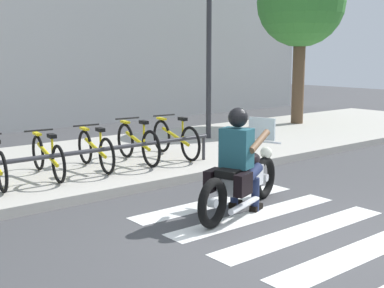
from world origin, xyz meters
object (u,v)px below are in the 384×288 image
motorcycle (242,179)px  bike_rack (88,153)px  bicycle_3 (95,150)px  street_lamp (209,21)px  bicycle_5 (175,138)px  bicycle_2 (48,156)px  rider (239,153)px  bicycle_4 (138,143)px  tree_near_rack (301,4)px

motorcycle → bike_rack: motorcycle is taller
bicycle_3 → street_lamp: bearing=19.3°
bicycle_5 → street_lamp: 3.31m
motorcycle → bicycle_2: size_ratio=1.25×
bicycle_5 → street_lamp: (1.96, 1.29, 2.34)m
bicycle_3 → bicycle_5: size_ratio=0.92×
bicycle_2 → bicycle_3: bicycle_3 is taller
bicycle_3 → bicycle_5: bicycle_5 is taller
rider → bike_rack: size_ratio=0.29×
motorcycle → street_lamp: bearing=54.1°
bicycle_2 → bicycle_4: size_ratio=1.00×
street_lamp → motorcycle: bearing=-125.9°
bicycle_2 → tree_near_rack: size_ratio=0.35×
bicycle_3 → tree_near_rack: tree_near_rack is taller
tree_near_rack → bike_rack: bearing=-164.0°
bicycle_3 → bicycle_4: size_ratio=0.94×
tree_near_rack → motorcycle: bearing=-145.6°
motorcycle → bicycle_3: (-0.60, 2.97, 0.04)m
motorcycle → bicycle_4: (0.26, 2.97, 0.06)m
motorcycle → bicycle_5: size_ratio=1.21×
rider → tree_near_rack: (6.87, 4.68, 2.65)m
bicycle_4 → bicycle_5: bicycle_4 is taller
motorcycle → rider: size_ratio=1.46×
bicycle_5 → bike_rack: size_ratio=0.35×
bike_rack → street_lamp: bearing=24.1°
tree_near_rack → street_lamp: bearing=-173.8°
bicycle_2 → bicycle_5: (2.59, -0.00, 0.02)m
bike_rack → tree_near_rack: tree_near_rack is taller
bicycle_4 → rider: bearing=-96.4°
motorcycle → bicycle_3: bearing=101.5°
motorcycle → bicycle_4: size_ratio=1.25×
rider → bike_rack: rider is taller
street_lamp → bicycle_2: bearing=-164.2°
tree_near_rack → bicycle_3: bearing=-167.1°
rider → tree_near_rack: tree_near_rack is taller
bicycle_3 → bicycle_4: bearing=-0.0°
rider → bicycle_3: 3.06m
motorcycle → bike_rack: size_ratio=0.43×
motorcycle → rider: 0.37m
motorcycle → tree_near_rack: tree_near_rack is taller
bicycle_3 → bike_rack: bearing=-128.0°
bicycle_3 → bicycle_4: bicycle_4 is taller
bicycle_3 → bike_rack: 0.71m
bicycle_4 → street_lamp: bearing=24.5°
bike_rack → street_lamp: 5.06m
bicycle_3 → bicycle_2: bearing=179.9°
motorcycle → bicycle_2: bearing=116.3°
bike_rack → tree_near_rack: (7.83, 2.24, 2.90)m
bicycle_3 → tree_near_rack: 8.15m
bicycle_4 → motorcycle: bearing=-95.0°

